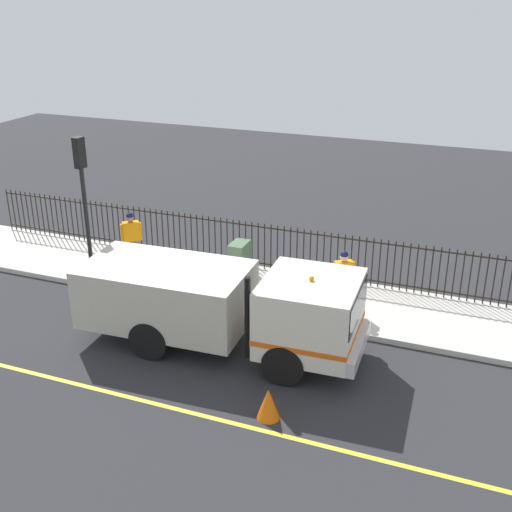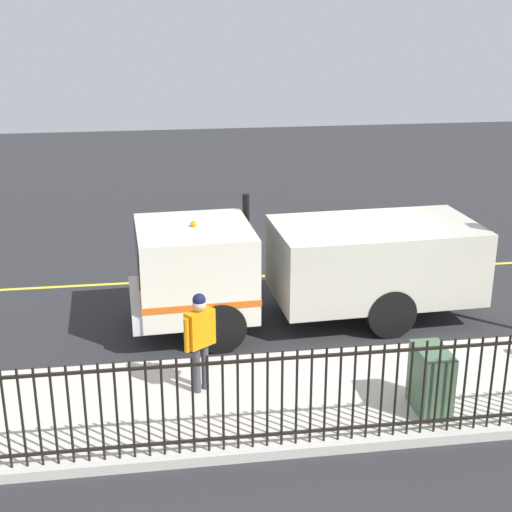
# 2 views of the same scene
# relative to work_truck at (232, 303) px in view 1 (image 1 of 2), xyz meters

# --- Properties ---
(ground_plane) EXTENTS (47.70, 47.70, 0.00)m
(ground_plane) POSITION_rel_work_truck_xyz_m (0.10, 1.26, -1.25)
(ground_plane) COLOR #2B2B2D
(ground_plane) RESTS_ON ground
(sidewalk_slab) EXTENTS (2.99, 21.68, 0.15)m
(sidewalk_slab) POSITION_rel_work_truck_xyz_m (3.08, 1.26, -1.17)
(sidewalk_slab) COLOR beige
(sidewalk_slab) RESTS_ON ground
(lane_marking) EXTENTS (0.12, 19.51, 0.01)m
(lane_marking) POSITION_rel_work_truck_xyz_m (-2.64, 1.26, -1.25)
(lane_marking) COLOR yellow
(lane_marking) RESTS_ON ground
(work_truck) EXTENTS (2.53, 6.93, 2.43)m
(work_truck) POSITION_rel_work_truck_xyz_m (0.00, 0.00, 0.00)
(work_truck) COLOR silver
(work_truck) RESTS_ON ground
(worker_standing) EXTENTS (0.45, 0.52, 1.67)m
(worker_standing) POSITION_rel_work_truck_xyz_m (2.72, -2.00, -0.07)
(worker_standing) COLOR orange
(worker_standing) RESTS_ON sidewalk_slab
(pedestrian_distant) EXTENTS (0.48, 0.51, 1.72)m
(pedestrian_distant) POSITION_rel_work_truck_xyz_m (3.22, 4.73, -0.05)
(pedestrian_distant) COLOR orange
(pedestrian_distant) RESTS_ON sidewalk_slab
(iron_fence) EXTENTS (0.04, 18.47, 1.47)m
(iron_fence) POSITION_rel_work_truck_xyz_m (4.42, 1.26, -0.36)
(iron_fence) COLOR black
(iron_fence) RESTS_ON sidewalk_slab
(traffic_light_near) EXTENTS (0.31, 0.23, 4.24)m
(traffic_light_near) POSITION_rel_work_truck_xyz_m (1.82, 5.24, 1.90)
(traffic_light_near) COLOR black
(traffic_light_near) RESTS_ON sidewalk_slab
(utility_cabinet) EXTENTS (0.80, 0.46, 1.01)m
(utility_cabinet) POSITION_rel_work_truck_xyz_m (3.82, 1.41, -0.59)
(utility_cabinet) COLOR #4C6B4C
(utility_cabinet) RESTS_ON sidewalk_slab
(traffic_cone) EXTENTS (0.48, 0.48, 0.68)m
(traffic_cone) POSITION_rel_work_truck_xyz_m (-2.20, -1.73, -0.91)
(traffic_cone) COLOR orange
(traffic_cone) RESTS_ON ground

